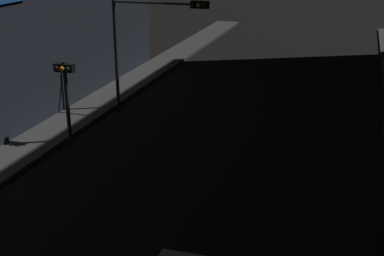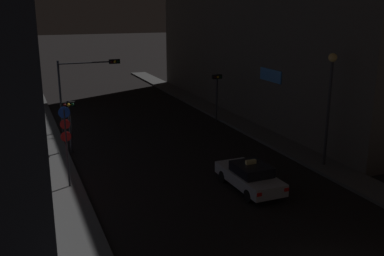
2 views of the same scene
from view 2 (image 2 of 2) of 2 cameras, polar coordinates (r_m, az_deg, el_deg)
name	(u,v)px [view 2 (image 2 of 2)]	position (r m, az deg, el deg)	size (l,w,h in m)	color
sidewalk_left	(44,132)	(34.89, -18.52, -0.44)	(2.07, 53.97, 0.17)	#4C4C4C
sidewalk_right	(221,114)	(38.55, 3.78, 1.79)	(2.07, 53.97, 0.17)	#4C4C4C
taxi	(250,176)	(22.93, 7.47, -6.18)	(1.86, 4.47, 1.62)	#B7B7BC
traffic_light_overhead	(84,80)	(33.56, -13.84, 6.05)	(4.56, 0.42, 5.43)	#2D2D33
traffic_light_left_kerb	(69,115)	(29.06, -15.59, 1.60)	(0.80, 0.42, 3.43)	#2D2D33
traffic_light_right_kerb	(217,88)	(35.89, 3.24, 5.23)	(0.80, 0.42, 3.94)	#2D2D33
sign_pole_left	(66,139)	(23.01, -15.95, -1.39)	(0.57, 0.10, 4.20)	#2D2D33
street_lamp_near_block	(330,90)	(26.01, 17.39, 4.66)	(0.49, 0.49, 6.50)	#2D2D33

